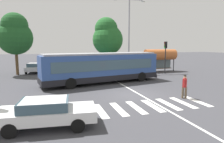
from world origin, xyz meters
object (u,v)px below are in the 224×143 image
at_px(parked_car_blue, 91,65).
at_px(parked_car_silver, 34,67).
at_px(bus_stop_shelter, 160,55).
at_px(background_tree_right, 107,37).
at_px(twin_arm_street_lamp, 129,28).
at_px(background_tree_left, 15,34).
at_px(foreground_sedan, 46,112).
at_px(parked_car_black, 53,67).
at_px(parked_car_charcoal, 123,64).
at_px(pedestrian_crossing_street, 185,85).
at_px(parked_car_teal, 108,65).
at_px(city_transit_bus, 102,68).
at_px(traffic_light_far_corner, 165,52).
at_px(parked_car_champagne, 74,66).

bearing_deg(parked_car_blue, parked_car_silver, -179.57).
xyz_separation_m(parked_car_blue, bus_stop_shelter, (9.56, -4.17, 1.65)).
bearing_deg(background_tree_right, twin_arm_street_lamp, -69.98).
height_order(twin_arm_street_lamp, background_tree_left, twin_arm_street_lamp).
bearing_deg(background_tree_right, foreground_sedan, -112.50).
bearing_deg(bus_stop_shelter, foreground_sedan, -134.09).
bearing_deg(parked_car_black, parked_car_blue, 0.64).
relative_size(parked_car_silver, parked_car_charcoal, 1.02).
distance_m(pedestrian_crossing_street, parked_car_teal, 17.76).
height_order(city_transit_bus, bus_stop_shelter, bus_stop_shelter).
height_order(bus_stop_shelter, twin_arm_street_lamp, twin_arm_street_lamp).
xyz_separation_m(bus_stop_shelter, background_tree_right, (-6.36, 6.01, 2.84)).
distance_m(twin_arm_street_lamp, background_tree_right, 5.41).
bearing_deg(twin_arm_street_lamp, bus_stop_shelter, -12.66).
bearing_deg(foreground_sedan, traffic_light_far_corner, 42.72).
relative_size(pedestrian_crossing_street, bus_stop_shelter, 0.36).
bearing_deg(parked_car_charcoal, parked_car_teal, -176.02).
distance_m(city_transit_bus, parked_car_blue, 10.40).
xyz_separation_m(parked_car_champagne, parked_car_teal, (5.37, -0.18, 0.00)).
bearing_deg(pedestrian_crossing_street, parked_car_black, 116.93).
distance_m(foreground_sedan, background_tree_right, 24.19).
relative_size(parked_car_charcoal, traffic_light_far_corner, 1.05).
xyz_separation_m(parked_car_teal, background_tree_left, (-12.85, -1.69, 4.45)).
height_order(city_transit_bus, twin_arm_street_lamp, twin_arm_street_lamp).
xyz_separation_m(traffic_light_far_corner, twin_arm_street_lamp, (-4.07, 3.13, 3.34)).
bearing_deg(city_transit_bus, pedestrian_crossing_street, -59.99).
xyz_separation_m(parked_car_champagne, traffic_light_far_corner, (11.61, -6.46, 2.16)).
xyz_separation_m(parked_car_silver, background_tree_left, (-1.92, -1.62, 4.45)).
distance_m(parked_car_champagne, background_tree_right, 7.46).
relative_size(parked_car_blue, parked_car_charcoal, 1.01).
distance_m(twin_arm_street_lamp, background_tree_left, 15.12).
bearing_deg(parked_car_champagne, traffic_light_far_corner, -29.11).
bearing_deg(parked_car_teal, parked_car_blue, -179.81).
relative_size(pedestrian_crossing_street, background_tree_left, 0.22).
distance_m(parked_car_champagne, traffic_light_far_corner, 13.46).
bearing_deg(parked_car_blue, twin_arm_street_lamp, -32.07).
bearing_deg(twin_arm_street_lamp, pedestrian_crossing_street, -95.92).
height_order(parked_car_champagne, parked_car_teal, same).
height_order(parked_car_silver, background_tree_right, background_tree_right).
bearing_deg(parked_car_charcoal, pedestrian_crossing_street, -96.19).
bearing_deg(parked_car_champagne, pedestrian_crossing_street, -71.42).
relative_size(parked_car_black, parked_car_champagne, 1.01).
distance_m(parked_car_silver, parked_car_blue, 8.08).
bearing_deg(bus_stop_shelter, pedestrian_crossing_street, -114.03).
bearing_deg(bus_stop_shelter, parked_car_champagne, 160.18).
relative_size(parked_car_blue, background_tree_left, 0.58).
bearing_deg(city_transit_bus, background_tree_left, 136.82).
xyz_separation_m(city_transit_bus, background_tree_right, (3.97, 12.19, 3.67)).
xyz_separation_m(parked_car_teal, parked_car_charcoal, (2.60, 0.18, 0.00)).
bearing_deg(parked_car_black, parked_car_charcoal, 1.32).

